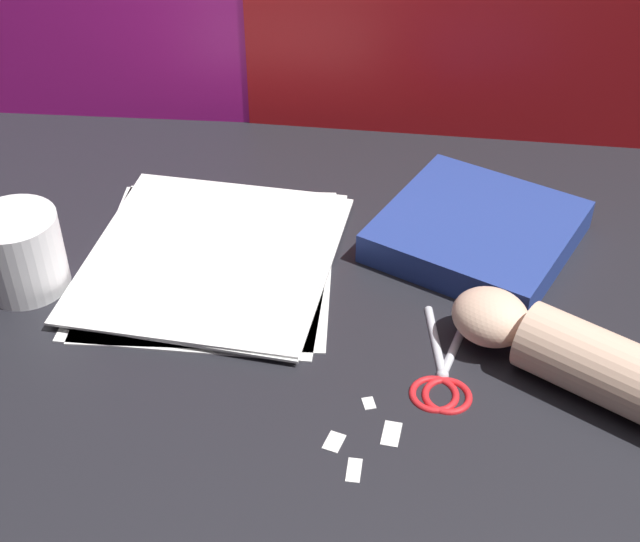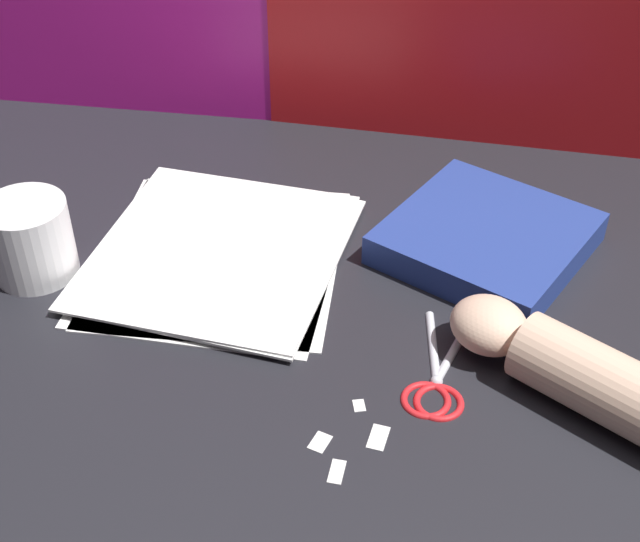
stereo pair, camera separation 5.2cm
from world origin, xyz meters
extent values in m
plane|color=black|center=(0.00, 0.00, 0.00)|extent=(6.00, 6.00, 0.00)
cube|color=white|center=(-0.09, 0.06, 0.00)|extent=(0.27, 0.29, 0.00)
cube|color=white|center=(-0.08, 0.07, 0.00)|extent=(0.29, 0.31, 0.00)
cube|color=white|center=(-0.08, 0.06, 0.01)|extent=(0.29, 0.31, 0.00)
cube|color=white|center=(-0.09, 0.06, 0.01)|extent=(0.28, 0.31, 0.00)
cube|color=navy|center=(0.21, 0.13, 0.02)|extent=(0.27, 0.27, 0.04)
sphere|color=silver|center=(0.18, -0.08, 0.00)|extent=(0.01, 0.01, 0.01)
cylinder|color=silver|center=(0.17, -0.04, 0.00)|extent=(0.03, 0.10, 0.01)
torus|color=red|center=(0.18, -0.11, 0.00)|extent=(0.06, 0.06, 0.01)
cylinder|color=silver|center=(0.19, -0.04, 0.00)|extent=(0.04, 0.10, 0.01)
torus|color=red|center=(0.17, -0.11, 0.00)|extent=(0.06, 0.06, 0.01)
cylinder|color=beige|center=(0.33, -0.10, 0.03)|extent=(0.19, 0.15, 0.07)
ellipsoid|color=beige|center=(0.22, -0.03, 0.03)|extent=(0.10, 0.10, 0.05)
cube|color=white|center=(0.08, -0.18, 0.00)|extent=(0.02, 0.03, 0.00)
cube|color=white|center=(0.11, -0.13, 0.00)|extent=(0.02, 0.02, 0.00)
cube|color=white|center=(0.10, -0.21, 0.00)|extent=(0.01, 0.03, 0.00)
cube|color=white|center=(0.13, -0.17, 0.00)|extent=(0.02, 0.03, 0.00)
cylinder|color=white|center=(-0.28, 0.00, 0.04)|extent=(0.09, 0.09, 0.09)
camera|label=1|loc=(0.13, -0.71, 0.62)|focal=50.00mm
camera|label=2|loc=(0.18, -0.70, 0.62)|focal=50.00mm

